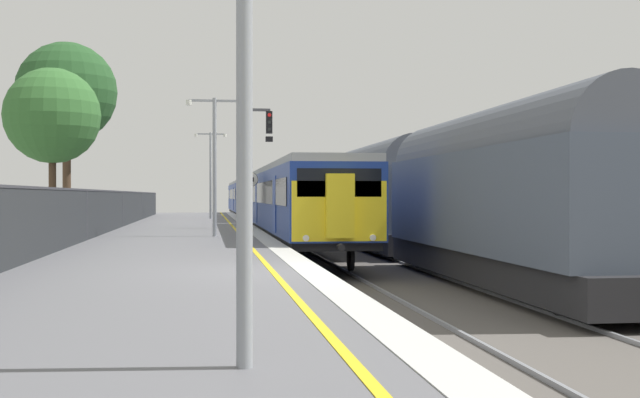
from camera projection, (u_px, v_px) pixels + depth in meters
ground at (423, 300)px, 16.30m from camera, size 17.40×110.00×1.21m
commuter_train_at_platform at (263, 198)px, 53.50m from camera, size 2.83×61.85×3.81m
freight_train_adjacent_track at (422, 192)px, 29.68m from camera, size 2.60×30.70×4.72m
signal_gantry at (256, 154)px, 36.77m from camera, size 1.10×0.24×5.33m
speed_limit_sign at (251, 193)px, 34.20m from camera, size 0.59×0.08×2.41m
platform_lamp_mid at (215, 153)px, 29.39m from camera, size 2.00×0.20×4.93m
platform_lamp_far at (211, 168)px, 51.78m from camera, size 2.00×0.20×5.41m
background_tree_left at (68, 95)px, 39.26m from camera, size 4.73×4.73×8.73m
background_tree_centre at (52, 119)px, 32.06m from camera, size 3.70×3.70×6.40m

